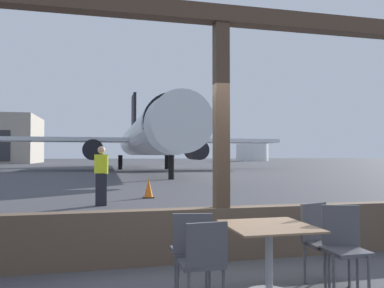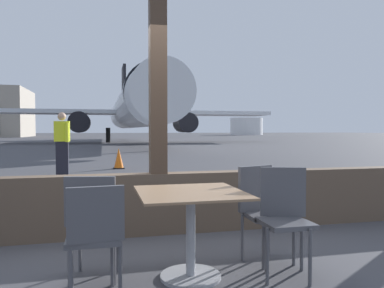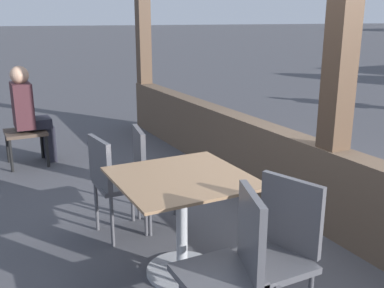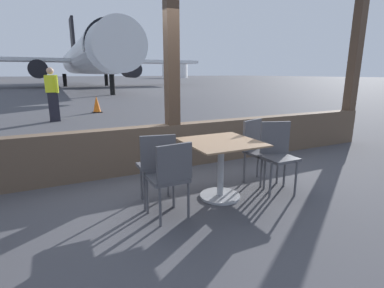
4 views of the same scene
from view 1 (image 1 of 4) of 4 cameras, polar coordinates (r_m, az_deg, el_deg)
name	(u,v)px [view 1 (image 1 of 4)]	position (r m, az deg, el deg)	size (l,w,h in m)	color
ground_plane	(119,168)	(45.18, -11.05, -3.53)	(220.00, 220.00, 0.00)	#424247
window_frame	(221,173)	(5.38, 4.47, -4.39)	(8.89, 0.24, 3.62)	brown
dining_table	(269,252)	(4.18, 11.62, -15.73)	(0.89, 0.89, 0.74)	#8C6B4C
cafe_chair_window_left	(203,258)	(3.67, 1.69, -16.88)	(0.42, 0.42, 0.87)	#4C4C51
cafe_chair_window_right	(343,241)	(4.47, 22.02, -13.55)	(0.49, 0.49, 0.93)	#4C4C51
cafe_chair_aisle_left	(192,246)	(3.99, 0.02, -15.27)	(0.45, 0.45, 0.90)	#4C4C51
cafe_chair_aisle_right	(320,236)	(4.74, 18.95, -13.08)	(0.48, 0.48, 0.91)	#4C4C51
airplane	(146,137)	(37.22, -7.01, 1.04)	(27.56, 36.50, 10.04)	silver
ground_crew_worker	(101,175)	(11.33, -13.64, -4.58)	(0.40, 0.48, 1.74)	black
traffic_cone	(149,189)	(13.13, -6.61, -6.74)	(0.36, 0.36, 0.68)	orange
fuel_storage_tank	(252,152)	(95.23, 9.12, -1.28)	(7.98, 7.98, 4.21)	white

